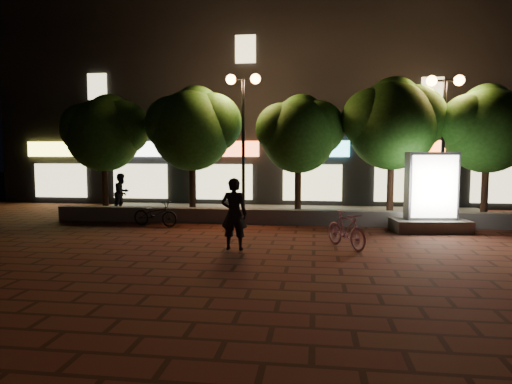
% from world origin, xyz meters
% --- Properties ---
extents(ground, '(80.00, 80.00, 0.00)m').
position_xyz_m(ground, '(0.00, 0.00, 0.00)').
color(ground, '#4F2618').
rests_on(ground, ground).
extents(retaining_wall, '(16.00, 0.45, 0.50)m').
position_xyz_m(retaining_wall, '(0.00, 4.00, 0.25)').
color(retaining_wall, slate).
rests_on(retaining_wall, ground).
extents(sidewalk, '(16.00, 5.00, 0.08)m').
position_xyz_m(sidewalk, '(0.00, 6.50, 0.04)').
color(sidewalk, slate).
rests_on(sidewalk, ground).
extents(building_block, '(28.00, 8.12, 11.30)m').
position_xyz_m(building_block, '(-0.01, 12.99, 5.00)').
color(building_block, black).
rests_on(building_block, ground).
extents(tree_far_left, '(3.36, 2.80, 4.63)m').
position_xyz_m(tree_far_left, '(-6.95, 5.46, 3.29)').
color(tree_far_left, black).
rests_on(tree_far_left, sidewalk).
extents(tree_left, '(3.60, 3.00, 4.89)m').
position_xyz_m(tree_left, '(-3.45, 5.46, 3.44)').
color(tree_left, black).
rests_on(tree_left, sidewalk).
extents(tree_mid, '(3.24, 2.70, 4.50)m').
position_xyz_m(tree_mid, '(0.55, 5.46, 3.22)').
color(tree_mid, black).
rests_on(tree_mid, sidewalk).
extents(tree_right, '(3.72, 3.10, 5.07)m').
position_xyz_m(tree_right, '(3.86, 5.46, 3.57)').
color(tree_right, black).
rests_on(tree_right, sidewalk).
extents(tree_far_right, '(3.48, 2.90, 4.76)m').
position_xyz_m(tree_far_right, '(7.05, 5.46, 3.37)').
color(tree_far_right, black).
rests_on(tree_far_right, sidewalk).
extents(street_lamp_left, '(1.26, 0.36, 5.18)m').
position_xyz_m(street_lamp_left, '(-1.50, 5.20, 4.03)').
color(street_lamp_left, black).
rests_on(street_lamp_left, sidewalk).
extents(street_lamp_right, '(1.26, 0.36, 4.98)m').
position_xyz_m(street_lamp_right, '(5.50, 5.20, 3.89)').
color(street_lamp_right, black).
rests_on(street_lamp_right, sidewalk).
extents(ad_kiosk, '(2.38, 1.41, 2.44)m').
position_xyz_m(ad_kiosk, '(4.65, 3.16, 0.99)').
color(ad_kiosk, slate).
rests_on(ad_kiosk, ground).
extents(scooter_pink, '(1.22, 1.54, 0.93)m').
position_xyz_m(scooter_pink, '(1.92, 0.41, 0.47)').
color(scooter_pink, '#BD77A1').
rests_on(scooter_pink, ground).
extents(rider, '(0.68, 0.46, 1.80)m').
position_xyz_m(rider, '(-0.87, -0.17, 0.90)').
color(rider, black).
rests_on(rider, ground).
extents(scooter_parked, '(1.65, 0.80, 0.83)m').
position_xyz_m(scooter_parked, '(-4.09, 3.00, 0.41)').
color(scooter_parked, black).
rests_on(scooter_parked, ground).
extents(pedestrian, '(0.75, 0.87, 1.54)m').
position_xyz_m(pedestrian, '(-6.46, 5.71, 0.85)').
color(pedestrian, black).
rests_on(pedestrian, sidewalk).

